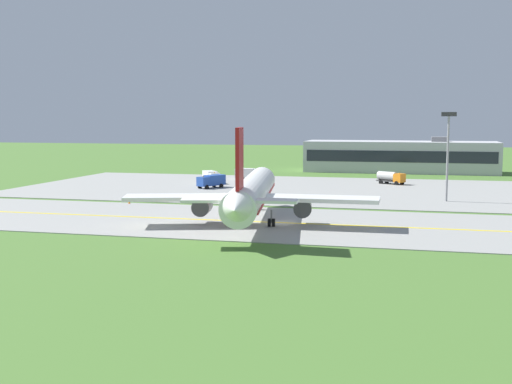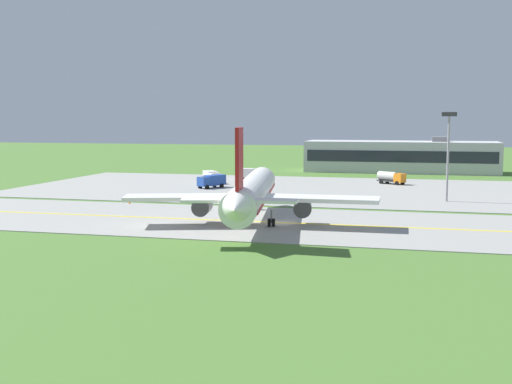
{
  "view_description": "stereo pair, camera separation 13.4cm",
  "coord_description": "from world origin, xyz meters",
  "px_view_note": "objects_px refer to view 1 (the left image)",
  "views": [
    {
      "loc": [
        16.84,
        -82.56,
        13.59
      ],
      "look_at": [
        -3.87,
        0.35,
        4.0
      ],
      "focal_mm": 45.83,
      "sensor_mm": 36.0,
      "label": 1
    },
    {
      "loc": [
        16.97,
        -82.53,
        13.59
      ],
      "look_at": [
        -3.87,
        0.35,
        4.0
      ],
      "focal_mm": 45.83,
      "sensor_mm": 36.0,
      "label": 2
    }
  ],
  "objects_px": {
    "service_truck_pushback": "(249,173)",
    "apron_light_mast": "(448,145)",
    "service_truck_fuel": "(211,176)",
    "service_truck_catering": "(211,181)",
    "airplane_lead": "(252,193)",
    "service_truck_baggage": "(391,177)"
  },
  "relations": [
    {
      "from": "service_truck_baggage",
      "to": "service_truck_fuel",
      "type": "distance_m",
      "value": 37.62
    },
    {
      "from": "service_truck_baggage",
      "to": "service_truck_pushback",
      "type": "height_order",
      "value": "service_truck_baggage"
    },
    {
      "from": "service_truck_fuel",
      "to": "service_truck_pushback",
      "type": "distance_m",
      "value": 10.93
    },
    {
      "from": "service_truck_fuel",
      "to": "service_truck_catering",
      "type": "xyz_separation_m",
      "value": [
        3.04,
        -9.27,
        0.0
      ]
    },
    {
      "from": "service_truck_fuel",
      "to": "service_truck_catering",
      "type": "relative_size",
      "value": 0.97
    },
    {
      "from": "service_truck_pushback",
      "to": "apron_light_mast",
      "type": "distance_m",
      "value": 51.18
    },
    {
      "from": "service_truck_fuel",
      "to": "service_truck_catering",
      "type": "height_order",
      "value": "same"
    },
    {
      "from": "airplane_lead",
      "to": "service_truck_catering",
      "type": "bearing_deg",
      "value": 114.52
    },
    {
      "from": "service_truck_pushback",
      "to": "service_truck_catering",
      "type": "bearing_deg",
      "value": -98.25
    },
    {
      "from": "service_truck_catering",
      "to": "apron_light_mast",
      "type": "distance_m",
      "value": 45.92
    },
    {
      "from": "service_truck_catering",
      "to": "airplane_lead",
      "type": "bearing_deg",
      "value": -65.48
    },
    {
      "from": "airplane_lead",
      "to": "service_truck_baggage",
      "type": "height_order",
      "value": "airplane_lead"
    },
    {
      "from": "airplane_lead",
      "to": "service_truck_fuel",
      "type": "distance_m",
      "value": 55.0
    },
    {
      "from": "airplane_lead",
      "to": "service_truck_pushback",
      "type": "xyz_separation_m",
      "value": [
        -16.08,
        59.72,
        -2.6
      ]
    },
    {
      "from": "service_truck_baggage",
      "to": "apron_light_mast",
      "type": "xyz_separation_m",
      "value": [
        10.08,
        -27.07,
        7.79
      ]
    },
    {
      "from": "airplane_lead",
      "to": "service_truck_pushback",
      "type": "bearing_deg",
      "value": 105.07
    },
    {
      "from": "service_truck_fuel",
      "to": "service_truck_baggage",
      "type": "bearing_deg",
      "value": 10.95
    },
    {
      "from": "service_truck_pushback",
      "to": "airplane_lead",
      "type": "bearing_deg",
      "value": -74.93
    },
    {
      "from": "service_truck_catering",
      "to": "service_truck_pushback",
      "type": "relative_size",
      "value": 1.01
    },
    {
      "from": "service_truck_fuel",
      "to": "apron_light_mast",
      "type": "bearing_deg",
      "value": -22.97
    },
    {
      "from": "service_truck_fuel",
      "to": "service_truck_pushback",
      "type": "relative_size",
      "value": 0.98
    },
    {
      "from": "apron_light_mast",
      "to": "service_truck_catering",
      "type": "bearing_deg",
      "value": 166.37
    }
  ]
}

